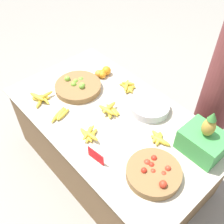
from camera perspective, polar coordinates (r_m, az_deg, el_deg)
ground_plane at (r=2.57m, az=0.00°, el=-11.17°), size 12.00×12.00×0.00m
market_table at (r=2.30m, az=0.00°, el=-6.64°), size 1.74×0.99×0.67m
lime_bowl at (r=2.28m, az=-7.44°, el=5.52°), size 0.39×0.39×0.09m
tomato_basket at (r=1.73m, az=9.04°, el=-12.90°), size 0.35×0.35×0.10m
orange_pile at (r=2.40m, az=-1.96°, el=8.53°), size 0.10×0.16×0.08m
metal_bowl at (r=2.10m, az=8.21°, el=1.16°), size 0.31×0.31×0.07m
price_sign at (r=1.76m, az=-3.55°, el=-9.53°), size 0.14×0.02×0.10m
produce_crate at (r=1.87m, az=19.22°, el=-5.92°), size 0.29×0.23×0.37m
banana_bunch_middle_left at (r=2.06m, az=-0.44°, el=0.45°), size 0.17×0.16×0.06m
banana_bunch_front_center at (r=2.08m, az=-11.12°, el=-0.45°), size 0.11×0.20×0.03m
banana_bunch_front_left at (r=2.28m, az=3.45°, el=5.51°), size 0.17×0.15×0.05m
banana_bunch_front_right at (r=1.91m, az=10.12°, el=-5.70°), size 0.18×0.13×0.04m
banana_bunch_back_center at (r=2.24m, az=-15.24°, el=2.95°), size 0.19×0.20×0.06m
banana_bunch_middle_right at (r=1.90m, az=-5.01°, el=-4.93°), size 0.19×0.16×0.06m
vendor_person at (r=2.30m, az=23.08°, el=5.68°), size 0.29×0.29×1.73m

